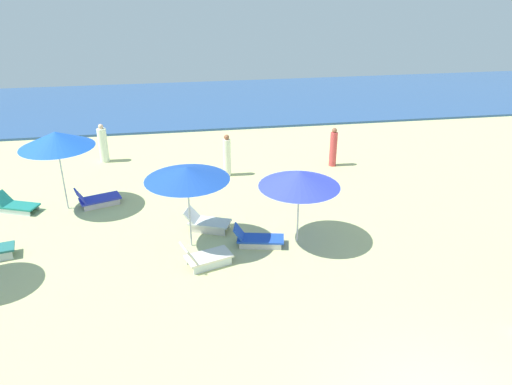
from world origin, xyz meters
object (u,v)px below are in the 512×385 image
Objects in this scene: umbrella_1 at (56,140)px; lounge_chair_3_0 at (207,222)px; umbrella_2 at (299,178)px; lounge_chair_2_0 at (257,239)px; beachgoer_2 at (227,156)px; lounge_chair_1_0 at (16,205)px; beachgoer_0 at (103,144)px; lounge_chair_3_1 at (205,257)px; umbrella_3 at (187,174)px; lounge_chair_1_1 at (97,199)px; beachgoer_3 at (333,148)px.

umbrella_1 reaches higher than lounge_chair_3_0.
lounge_chair_3_0 is (-2.68, 1.18, -1.82)m from umbrella_2.
beachgoer_2 reaches higher than lounge_chair_2_0.
lounge_chair_3_0 is (6.38, -2.38, 0.04)m from lounge_chair_1_0.
lounge_chair_2_0 is 9.64m from beachgoer_0.
beachgoer_2 reaches higher than lounge_chair_3_1.
beachgoer_2 is at bearing 105.30° from umbrella_2.
beachgoer_0 is at bearing 113.61° from umbrella_3.
umbrella_2 is at bearing -91.12° from lounge_chair_3_1.
umbrella_3 reaches higher than beachgoer_2.
lounge_chair_1_1 is 7.53m from umbrella_2.
lounge_chair_2_0 is (5.12, -3.61, -0.02)m from lounge_chair_1_1.
lounge_chair_2_0 is at bearing -80.57° from lounge_chair_3_1.
lounge_chair_2_0 is at bearing -29.99° from umbrella_1.
lounge_chair_3_0 is at bearing 11.19° from beachgoer_2.
lounge_chair_2_0 is (6.10, -3.52, -2.30)m from umbrella_1.
lounge_chair_3_1 is 0.88× the size of beachgoer_2.
beachgoer_0 is at bearing -7.55° from lounge_chair_1_0.
umbrella_2 is 3.23m from umbrella_3.
beachgoer_2 is at bearing 72.35° from umbrella_3.
umbrella_2 is at bearing 41.21° from beachgoer_2.
lounge_chair_1_0 is 0.95× the size of beachgoer_3.
umbrella_2 is at bearing -91.82° from lounge_chair_3_0.
umbrella_1 is 5.24m from umbrella_3.
umbrella_3 is at bearing 175.22° from umbrella_2.
beachgoer_0 is (0.76, 4.49, -1.75)m from umbrella_1.
beachgoer_2 is at bearing -86.67° from lounge_chair_1_1.
umbrella_2 is 1.51× the size of lounge_chair_2_0.
lounge_chair_1_1 is 1.03× the size of lounge_chair_3_0.
lounge_chair_3_1 reaches higher than lounge_chair_1_0.
lounge_chair_3_0 is 1.03× the size of lounge_chair_3_1.
lounge_chair_1_0 is at bearing 71.13° from lounge_chair_1_1.
umbrella_2 is at bearing -138.43° from lounge_chair_1_1.
umbrella_1 is at bearing 72.28° from lounge_chair_2_0.
lounge_chair_3_1 reaches higher than lounge_chair_3_0.
beachgoer_3 is (4.50, 0.33, -0.03)m from beachgoer_2.
beachgoer_2 reaches higher than lounge_chair_1_0.
beachgoer_3 is (2.98, 5.91, -1.31)m from umbrella_2.
lounge_chair_2_0 is at bearing -8.83° from umbrella_3.
lounge_chair_3_1 is at bearing -161.18° from lounge_chair_1_1.
umbrella_1 is 1.78× the size of lounge_chair_1_0.
beachgoer_3 is (9.56, -2.07, 0.01)m from beachgoer_0.
lounge_chair_2_0 is 0.93× the size of beachgoer_2.
lounge_chair_3_1 is at bearing 14.09° from beachgoer_2.
beachgoer_0 is at bearing 51.86° from lounge_chair_3_0.
lounge_chair_3_0 is 4.57m from beachgoer_2.
lounge_chair_2_0 is (-1.25, -0.04, -1.87)m from umbrella_2.
lounge_chair_3_1 is at bearing -163.52° from lounge_chair_3_0.
umbrella_2 reaches higher than lounge_chair_3_0.
lounge_chair_2_0 is at bearing -93.00° from lounge_chair_1_0.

